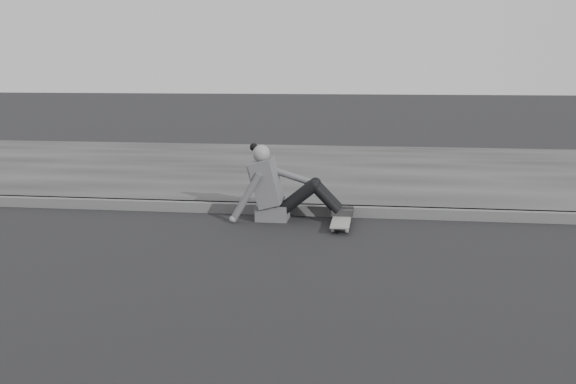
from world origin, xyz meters
name	(u,v)px	position (x,y,z in m)	size (l,w,h in m)	color
ground	(359,290)	(0.00, 0.00, 0.00)	(80.00, 80.00, 0.00)	black
curb	(365,212)	(0.00, 2.58, 0.06)	(24.00, 0.16, 0.12)	#4F4F4F
sidewalk	(369,171)	(0.00, 5.60, 0.06)	(24.00, 6.00, 0.12)	#333333
skateboard	(341,221)	(-0.25, 2.04, 0.07)	(0.20, 0.78, 0.09)	gray
seated_woman	(278,189)	(-0.98, 2.28, 0.36)	(1.38, 0.46, 0.88)	#4D4D4F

